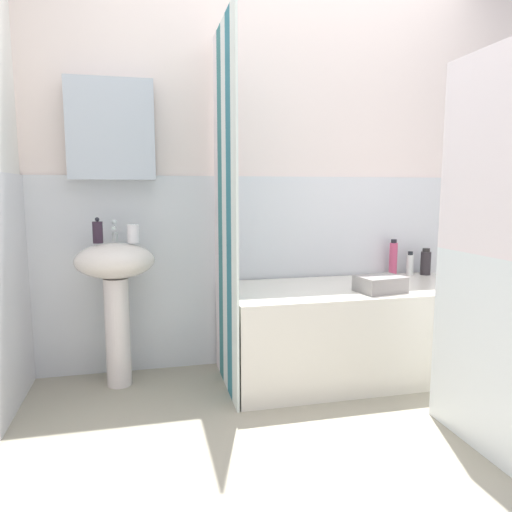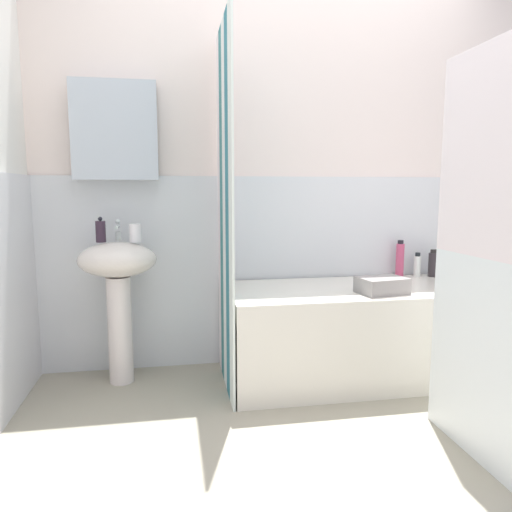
{
  "view_description": "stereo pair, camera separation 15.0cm",
  "coord_description": "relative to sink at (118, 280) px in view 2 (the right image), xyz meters",
  "views": [
    {
      "loc": [
        -0.88,
        -1.71,
        1.11
      ],
      "look_at": [
        -0.27,
        0.86,
        0.75
      ],
      "focal_mm": 33.45,
      "sensor_mm": 36.0,
      "label": 1
    },
    {
      "loc": [
        -0.74,
        -1.74,
        1.11
      ],
      "look_at": [
        -0.27,
        0.86,
        0.75
      ],
      "focal_mm": 33.45,
      "sensor_mm": 36.0,
      "label": 2
    }
  ],
  "objects": [
    {
      "name": "toothbrush_cup",
      "position": [
        0.11,
        -0.0,
        0.27
      ],
      "size": [
        0.07,
        0.07,
        0.1
      ],
      "primitive_type": "cylinder",
      "color": "white",
      "rests_on": "sink"
    },
    {
      "name": "ground_plane",
      "position": [
        1.04,
        -1.03,
        -0.62
      ],
      "size": [
        4.8,
        5.6,
        0.04
      ],
      "primitive_type": "cube",
      "color": "#A19984"
    },
    {
      "name": "towel_folded",
      "position": [
        1.45,
        -0.33,
        -0.01
      ],
      "size": [
        0.28,
        0.23,
        0.09
      ],
      "primitive_type": "cube",
      "rotation": [
        0.0,
        0.0,
        0.17
      ],
      "color": "gray",
      "rests_on": "bathtub"
    },
    {
      "name": "body_wash_bottle",
      "position": [
        1.91,
        0.12,
        0.01
      ],
      "size": [
        0.05,
        0.05,
        0.16
      ],
      "color": "white",
      "rests_on": "bathtub"
    },
    {
      "name": "shower_curtain",
      "position": [
        0.6,
        -0.16,
        0.4
      ],
      "size": [
        0.01,
        0.7,
        2.0
      ],
      "color": "white",
      "rests_on": "ground_plane"
    },
    {
      "name": "sink",
      "position": [
        0.0,
        0.0,
        0.0
      ],
      "size": [
        0.44,
        0.34,
        0.82
      ],
      "color": "silver",
      "rests_on": "ground_plane"
    },
    {
      "name": "wall_back_tiled",
      "position": [
        0.98,
        0.23,
        0.53
      ],
      "size": [
        3.6,
        0.18,
        2.4
      ],
      "color": "silver",
      "rests_on": "ground_plane"
    },
    {
      "name": "shampoo_bottle",
      "position": [
        1.79,
        0.13,
        0.06
      ],
      "size": [
        0.05,
        0.05,
        0.24
      ],
      "color": "#C7486D",
      "rests_on": "bathtub"
    },
    {
      "name": "soap_dispenser",
      "position": [
        -0.09,
        0.01,
        0.28
      ],
      "size": [
        0.06,
        0.06,
        0.14
      ],
      "color": "#30202E",
      "rests_on": "sink"
    },
    {
      "name": "faucet",
      "position": [
        0.0,
        0.08,
        0.28
      ],
      "size": [
        0.03,
        0.12,
        0.12
      ],
      "color": "silver",
      "rests_on": "sink"
    },
    {
      "name": "bathtub",
      "position": [
        1.36,
        -0.16,
        -0.33
      ],
      "size": [
        1.5,
        0.7,
        0.55
      ],
      "primitive_type": "cube",
      "color": "silver",
      "rests_on": "ground_plane"
    },
    {
      "name": "conditioner_bottle",
      "position": [
        2.01,
        0.1,
        0.03
      ],
      "size": [
        0.07,
        0.07,
        0.18
      ],
      "color": "#2E292C",
      "rests_on": "bathtub"
    }
  ]
}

